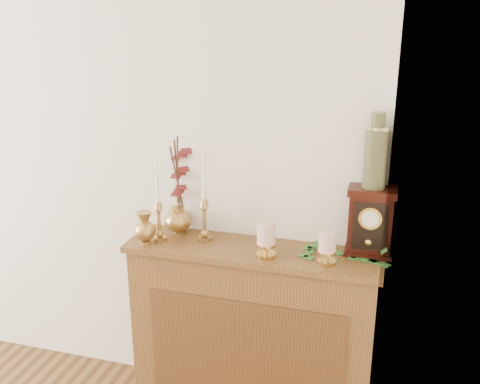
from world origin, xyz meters
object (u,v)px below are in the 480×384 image
(mantel_clock, at_px, (370,222))
(ceramic_vase, at_px, (376,155))
(ginger_jar, at_px, (180,187))
(candlestick_center, at_px, (204,213))
(bud_vase, at_px, (145,228))
(candlestick_left, at_px, (159,215))

(mantel_clock, bearing_deg, ceramic_vase, 90.00)
(mantel_clock, height_order, ceramic_vase, ceramic_vase)
(ginger_jar, relative_size, mantel_clock, 1.59)
(ginger_jar, bearing_deg, candlestick_center, -30.39)
(candlestick_center, xyz_separation_m, ceramic_vase, (0.79, 0.07, 0.33))
(ginger_jar, bearing_deg, mantel_clock, -1.34)
(bud_vase, bearing_deg, ceramic_vase, 10.68)
(candlestick_left, height_order, bud_vase, candlestick_left)
(candlestick_left, bearing_deg, mantel_clock, 7.44)
(candlestick_left, bearing_deg, ginger_jar, 70.17)
(ceramic_vase, bearing_deg, mantel_clock, -89.60)
(candlestick_center, bearing_deg, candlestick_left, -164.60)
(ginger_jar, height_order, ceramic_vase, ceramic_vase)
(candlestick_left, xyz_separation_m, mantel_clock, (1.01, 0.13, 0.02))
(candlestick_center, relative_size, ceramic_vase, 1.30)
(candlestick_left, height_order, ceramic_vase, ceramic_vase)
(mantel_clock, bearing_deg, candlestick_center, -175.20)
(mantel_clock, relative_size, ceramic_vase, 0.95)
(candlestick_center, relative_size, ginger_jar, 0.86)
(candlestick_left, bearing_deg, bud_vase, -126.11)
(bud_vase, relative_size, mantel_clock, 0.51)
(candlestick_left, distance_m, ginger_jar, 0.19)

